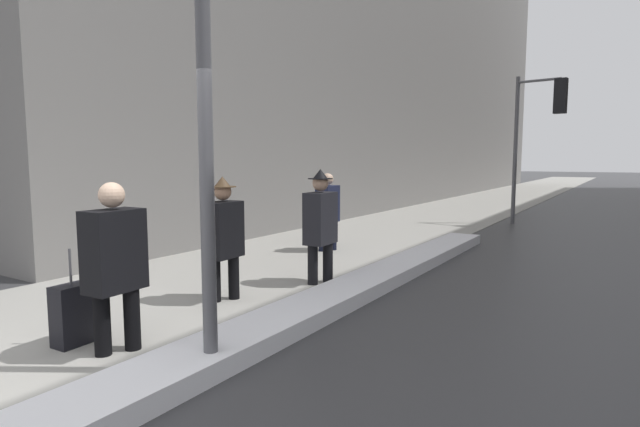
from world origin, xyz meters
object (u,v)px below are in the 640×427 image
(traffic_light_near, at_px, (542,117))
(rolling_suitcase, at_px, (73,315))
(pedestrian_in_fedora, at_px, (320,222))
(pedestrian_in_glasses, at_px, (115,260))
(pedestrian_nearside, at_px, (224,234))
(pedestrian_trailing, at_px, (328,208))
(lamp_post, at_px, (203,12))

(traffic_light_near, bearing_deg, rolling_suitcase, -93.19)
(traffic_light_near, relative_size, rolling_suitcase, 4.25)
(pedestrian_in_fedora, height_order, rolling_suitcase, pedestrian_in_fedora)
(pedestrian_in_glasses, height_order, pedestrian_nearside, pedestrian_in_glasses)
(rolling_suitcase, bearing_deg, pedestrian_in_fedora, 164.73)
(pedestrian_trailing, bearing_deg, pedestrian_in_glasses, 8.18)
(traffic_light_near, xyz_separation_m, pedestrian_in_glasses, (-1.78, -11.81, -2.04))
(lamp_post, bearing_deg, pedestrian_in_glasses, -171.56)
(lamp_post, height_order, pedestrian_nearside, lamp_post)
(traffic_light_near, bearing_deg, pedestrian_trailing, -106.45)
(lamp_post, xyz_separation_m, pedestrian_in_glasses, (-1.03, -0.15, -2.06))
(pedestrian_trailing, height_order, rolling_suitcase, pedestrian_trailing)
(pedestrian_in_glasses, height_order, pedestrian_in_fedora, pedestrian_in_fedora)
(pedestrian_nearside, height_order, pedestrian_in_fedora, pedestrian_in_fedora)
(rolling_suitcase, bearing_deg, traffic_light_near, 166.18)
(pedestrian_nearside, xyz_separation_m, pedestrian_trailing, (-0.71, 3.67, -0.02))
(pedestrian_in_glasses, relative_size, pedestrian_in_fedora, 0.96)
(pedestrian_nearside, bearing_deg, lamp_post, 37.16)
(pedestrian_in_fedora, relative_size, pedestrian_trailing, 1.09)
(pedestrian_nearside, distance_m, pedestrian_trailing, 3.74)
(traffic_light_near, bearing_deg, lamp_post, -85.90)
(traffic_light_near, bearing_deg, pedestrian_in_fedora, -92.62)
(pedestrian_nearside, bearing_deg, pedestrian_in_glasses, 8.42)
(lamp_post, bearing_deg, traffic_light_near, 86.31)
(pedestrian_trailing, bearing_deg, pedestrian_in_fedora, 26.22)
(pedestrian_in_glasses, xyz_separation_m, pedestrian_in_fedora, (0.20, 3.20, 0.02))
(pedestrian_nearside, distance_m, pedestrian_in_fedora, 1.50)
(traffic_light_near, relative_size, pedestrian_in_glasses, 2.54)
(lamp_post, distance_m, pedestrian_trailing, 6.10)
(lamp_post, relative_size, traffic_light_near, 1.22)
(lamp_post, distance_m, rolling_suitcase, 3.07)
(pedestrian_in_glasses, distance_m, pedestrian_in_fedora, 3.21)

